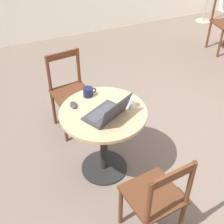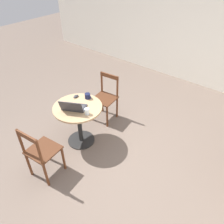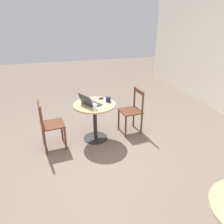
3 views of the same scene
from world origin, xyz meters
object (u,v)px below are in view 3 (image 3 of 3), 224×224
Objects in this scene: drinking_glass at (95,107)px; mouse at (101,98)px; chair_near_back at (132,111)px; mug at (108,99)px; cafe_table_near at (95,113)px; laptop at (90,102)px; chair_near_front at (50,125)px.

mouse is at bearing 155.61° from drinking_glass.
chair_near_back is 8.76× the size of mouse.
mouse is 1.03× the size of drinking_glass.
chair_near_back is 0.92m from drinking_glass.
drinking_glass reaches higher than mug.
mug is at bearing 29.76° from mouse.
chair_near_back is (-0.09, 0.76, -0.09)m from cafe_table_near.
cafe_table_near is 0.35m from mug.
mouse is at bearing 130.93° from laptop.
chair_near_front is at bearing -83.15° from laptop.
chair_near_front is 0.79m from laptop.
mug is (0.05, -0.49, 0.31)m from chair_near_back.
cafe_table_near is at bearing -83.57° from chair_near_back.
cafe_table_near is 0.81m from chair_near_front.
cafe_table_near is 1.76× the size of laptop.
chair_near_back is at bearing 95.43° from mug.
chair_near_front reaches higher than cafe_table_near.
drinking_glass is (0.46, -0.21, 0.03)m from mouse.
cafe_table_near is at bearing 96.71° from chair_near_front.
laptop is (0.01, -0.08, 0.22)m from cafe_table_near.
laptop is 3.45× the size of mug.
chair_near_back is 0.67m from mouse.
laptop is 0.33m from mouse.
chair_near_back is 0.90m from laptop.
chair_near_front is at bearing -82.90° from mug.
mug is at bearing -84.57° from chair_near_back.
laptop is 4.32× the size of mouse.
laptop is at bearing -84.47° from cafe_table_near.
cafe_table_near is 0.87× the size of chair_near_front.
chair_near_front is at bearing -83.42° from chair_near_back.
drinking_glass is at bearing 10.71° from laptop.
laptop is 4.47× the size of drinking_glass.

